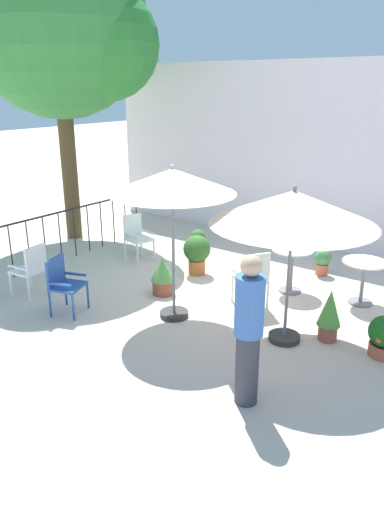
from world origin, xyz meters
name	(u,v)px	position (x,y,z in m)	size (l,w,h in m)	color
ground_plane	(186,299)	(0.00, 0.00, 0.00)	(60.00, 60.00, 0.00)	beige
villa_facade	(298,155)	(0.00, 4.04, 1.94)	(9.90, 0.30, 3.88)	white
terrace_railing	(59,228)	(-3.16, 0.00, 0.68)	(0.03, 4.85, 1.01)	black
shade_tree	(61,24)	(-4.17, 1.30, 4.54)	(3.94, 3.76, 6.41)	brown
patio_umbrella_0	(172,183)	(0.24, -0.62, 2.07)	(1.82, 1.82, 2.34)	#2D2D2D
patio_umbrella_1	(293,209)	(1.94, -0.28, 1.89)	(2.17, 2.17, 2.19)	#2D2D2D
cafe_table_0	(292,262)	(1.26, 1.32, 0.54)	(0.70, 0.70, 0.78)	white
cafe_table_1	(364,274)	(2.39, 1.57, 0.51)	(0.71, 0.71, 0.73)	silver
patio_chair_0	(63,281)	(-1.23, -1.52, 0.52)	(0.57, 0.60, 0.90)	#244896
patio_chair_1	(253,276)	(1.05, 0.37, 0.54)	(0.65, 0.64, 0.95)	white
patio_chair_2	(137,235)	(-1.96, 0.94, 0.53)	(0.58, 0.53, 0.93)	silver
patio_chair_3	(31,267)	(-2.10, -1.46, 0.54)	(0.51, 0.52, 0.92)	white
potted_plant_0	(163,275)	(-0.45, -0.06, 0.35)	(0.40, 0.40, 0.66)	brown
potted_plant_1	(384,336)	(3.16, 0.10, 0.29)	(0.42, 0.43, 0.56)	#AF5640
potted_plant_2	(197,252)	(-0.54, 1.05, 0.43)	(0.51, 0.51, 0.75)	#B96330
potted_plant_3	(198,240)	(-1.31, 2.15, 0.24)	(0.33, 0.33, 0.47)	#AF5C3F
potted_plant_4	(329,313)	(2.42, 0.08, 0.41)	(0.33, 0.33, 0.76)	#964C3C
potted_plant_5	(323,260)	(1.38, 2.39, 0.28)	(0.31, 0.31, 0.51)	#B85F3B
standing_person	(249,329)	(2.22, -1.82, 0.91)	(0.44, 0.44, 1.75)	#33333D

